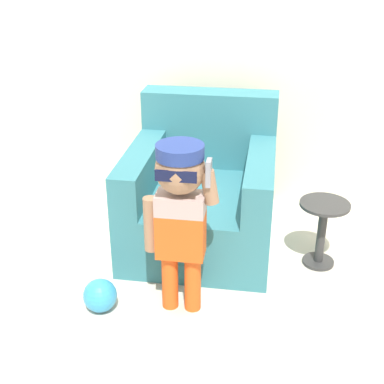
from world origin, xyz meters
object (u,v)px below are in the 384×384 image
at_px(armchair, 202,194).
at_px(side_table, 322,227).
at_px(person_child, 180,204).
at_px(toy_ball, 100,295).

distance_m(armchair, side_table, 0.79).
height_order(person_child, toy_ball, person_child).
xyz_separation_m(armchair, person_child, (-0.01, -0.77, 0.31)).
bearing_deg(toy_ball, person_child, 12.07).
distance_m(side_table, toy_ball, 1.37).
relative_size(side_table, toy_ball, 2.29).
distance_m(person_child, side_table, 1.02).
distance_m(person_child, toy_ball, 0.70).
bearing_deg(armchair, side_table, -15.64).
height_order(person_child, side_table, person_child).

